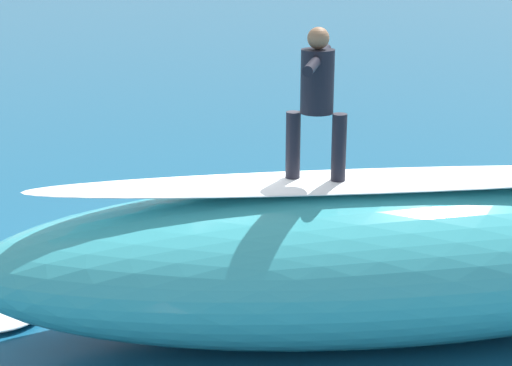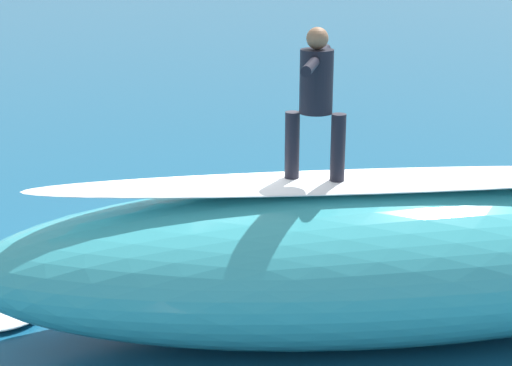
# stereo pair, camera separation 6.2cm
# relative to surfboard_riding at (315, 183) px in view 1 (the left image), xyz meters

# --- Properties ---
(ground_plane) EXTENTS (120.00, 120.00, 0.00)m
(ground_plane) POSITION_rel_surfboard_riding_xyz_m (0.09, -1.46, -1.65)
(ground_plane) COLOR #145175
(wave_crest) EXTENTS (8.22, 4.26, 1.61)m
(wave_crest) POSITION_rel_surfboard_riding_xyz_m (-0.51, 0.14, -0.84)
(wave_crest) COLOR teal
(wave_crest) RESTS_ON ground_plane
(wave_foam_lip) EXTENTS (6.69, 2.52, 0.08)m
(wave_foam_lip) POSITION_rel_surfboard_riding_xyz_m (-0.51, 0.14, 0.00)
(wave_foam_lip) COLOR white
(wave_foam_lip) RESTS_ON wave_crest
(surfboard_riding) EXTENTS (1.91, 1.47, 0.07)m
(surfboard_riding) POSITION_rel_surfboard_riding_xyz_m (0.00, 0.00, 0.00)
(surfboard_riding) COLOR #E0563D
(surfboard_riding) RESTS_ON wave_crest
(surfer_riding) EXTENTS (0.84, 1.23, 1.48)m
(surfer_riding) POSITION_rel_surfboard_riding_xyz_m (-0.00, -0.00, 0.90)
(surfer_riding) COLOR black
(surfer_riding) RESTS_ON surfboard_riding
(surfboard_paddling) EXTENTS (1.94, 2.25, 0.06)m
(surfboard_paddling) POSITION_rel_surfboard_riding_xyz_m (0.14, -2.84, -1.61)
(surfboard_paddling) COLOR #EAE5C6
(surfboard_paddling) RESTS_ON ground_plane
(surfer_paddling) EXTENTS (1.30, 1.56, 0.33)m
(surfer_paddling) POSITION_rel_surfboard_riding_xyz_m (0.05, -2.95, -1.44)
(surfer_paddling) COLOR black
(surfer_paddling) RESTS_ON surfboard_paddling
(foam_patch_mid) EXTENTS (1.03, 1.00, 0.12)m
(foam_patch_mid) POSITION_rel_surfboard_riding_xyz_m (2.99, -1.56, -1.59)
(foam_patch_mid) COLOR white
(foam_patch_mid) RESTS_ON ground_plane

